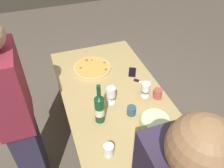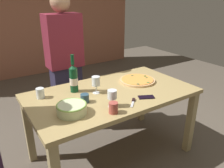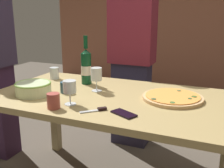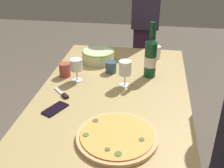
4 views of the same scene
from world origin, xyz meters
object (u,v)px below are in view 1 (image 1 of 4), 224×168
(serving_bowl, at_px, (155,122))
(cup_ceramic, at_px, (131,111))
(wine_bottle, at_px, (100,108))
(wine_glass_by_bottle, at_px, (111,93))
(cup_amber, at_px, (158,94))
(cell_phone, at_px, (132,72))
(pizza_knife, at_px, (139,82))
(pizza, at_px, (92,68))
(cup_spare, at_px, (109,150))
(person_guest_left, at_px, (17,117))
(dining_table, at_px, (112,98))
(wine_glass_near_pizza, at_px, (146,87))

(serving_bowl, relative_size, cup_ceramic, 3.17)
(wine_bottle, xyz_separation_m, wine_glass_by_bottle, (0.16, -0.15, -0.02))
(cup_amber, bearing_deg, cell_phone, 9.45)
(pizza_knife, bearing_deg, cup_amber, -166.18)
(cup_ceramic, relative_size, cell_phone, 0.53)
(pizza_knife, bearing_deg, pizza, 46.45)
(cup_spare, distance_m, person_guest_left, 0.75)
(pizza_knife, distance_m, person_guest_left, 1.13)
(serving_bowl, bearing_deg, wine_glass_by_bottle, 34.00)
(serving_bowl, height_order, cup_spare, cup_spare)
(dining_table, bearing_deg, wine_glass_near_pizza, -123.02)
(wine_glass_by_bottle, distance_m, cup_spare, 0.52)
(cell_phone, xyz_separation_m, pizza_knife, (-0.16, -0.01, 0.00))
(wine_glass_near_pizza, height_order, pizza_knife, wine_glass_near_pizza)
(serving_bowl, xyz_separation_m, cup_ceramic, (0.18, 0.12, -0.01))
(cup_amber, distance_m, cup_ceramic, 0.31)
(cup_spare, bearing_deg, person_guest_left, 50.35)
(pizza, xyz_separation_m, wine_glass_by_bottle, (-0.53, -0.02, 0.10))
(pizza, height_order, wine_bottle, wine_bottle)
(cup_amber, bearing_deg, pizza, 35.77)
(dining_table, distance_m, wine_glass_by_bottle, 0.26)
(cup_amber, bearing_deg, wine_bottle, 98.53)
(wine_glass_near_pizza, distance_m, cup_amber, 0.12)
(wine_bottle, xyz_separation_m, wine_glass_near_pizza, (0.14, -0.46, -0.03))
(dining_table, xyz_separation_m, wine_glass_near_pizza, (-0.17, -0.25, 0.20))
(pizza, height_order, serving_bowl, serving_bowl)
(cup_ceramic, bearing_deg, serving_bowl, -144.91)
(wine_bottle, height_order, cup_spare, wine_bottle)
(person_guest_left, bearing_deg, wine_glass_by_bottle, -9.87)
(dining_table, relative_size, cell_phone, 11.11)
(wine_glass_by_bottle, xyz_separation_m, pizza_knife, (0.17, -0.35, -0.11))
(cup_ceramic, distance_m, cell_phone, 0.56)
(cup_amber, distance_m, pizza_knife, 0.26)
(serving_bowl, height_order, wine_bottle, wine_bottle)
(cup_spare, relative_size, cell_phone, 0.65)
(cell_phone, xyz_separation_m, person_guest_left, (-0.33, 1.10, 0.09))
(pizza, distance_m, cup_ceramic, 0.72)
(dining_table, distance_m, person_guest_left, 0.85)
(cup_amber, height_order, person_guest_left, person_guest_left)
(pizza, height_order, cup_spare, cup_spare)
(dining_table, relative_size, person_guest_left, 0.96)
(wine_bottle, xyz_separation_m, person_guest_left, (0.16, 0.61, -0.04))
(serving_bowl, distance_m, wine_glass_near_pizza, 0.34)
(wine_glass_by_bottle, xyz_separation_m, cup_spare, (-0.48, 0.18, -0.07))
(wine_glass_near_pizza, xyz_separation_m, cell_phone, (0.36, -0.03, -0.10))
(pizza, relative_size, wine_bottle, 1.04)
(cup_spare, bearing_deg, pizza_knife, -39.32)
(cup_ceramic, bearing_deg, wine_bottle, 85.63)
(wine_glass_by_bottle, height_order, cup_amber, wine_glass_by_bottle)
(cup_ceramic, height_order, cell_phone, cup_ceramic)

